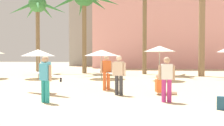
# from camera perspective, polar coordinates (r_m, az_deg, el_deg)

# --- Properties ---
(hotel_pink) EXTENTS (25.05, 9.19, 16.22)m
(hotel_pink) POSITION_cam_1_polar(r_m,az_deg,el_deg) (38.48, 15.89, 11.18)
(hotel_pink) COLOR pink
(hotel_pink) RESTS_ON ground
(hotel_tower_gray) EXTENTS (12.84, 11.54, 22.01)m
(hotel_tower_gray) POSITION_cam_1_polar(r_m,az_deg,el_deg) (46.84, -0.01, 13.12)
(hotel_tower_gray) COLOR gray
(hotel_tower_gray) RESTS_ON ground
(palm_tree_left) EXTENTS (5.27, 5.21, 7.59)m
(palm_tree_left) POSITION_cam_1_polar(r_m,az_deg,el_deg) (25.60, -16.69, 11.73)
(palm_tree_left) COLOR brown
(palm_tree_left) RESTS_ON ground
(palm_tree_far_right) EXTENTS (6.95, 6.57, 8.59)m
(palm_tree_far_right) POSITION_cam_1_polar(r_m,az_deg,el_deg) (24.86, -6.34, 14.05)
(palm_tree_far_right) COLOR brown
(palm_tree_far_right) RESTS_ON ground
(cafe_umbrella_0) EXTENTS (2.63, 2.63, 2.14)m
(cafe_umbrella_0) POSITION_cam_1_polar(r_m,az_deg,el_deg) (18.37, -2.41, 2.33)
(cafe_umbrella_0) COLOR gray
(cafe_umbrella_0) RESTS_ON ground
(cafe_umbrella_1) EXTENTS (2.50, 2.50, 2.18)m
(cafe_umbrella_1) POSITION_cam_1_polar(r_m,az_deg,el_deg) (19.30, -16.62, 2.26)
(cafe_umbrella_1) COLOR gray
(cafe_umbrella_1) RESTS_ON ground
(cafe_umbrella_3) EXTENTS (2.15, 2.15, 2.38)m
(cafe_umbrella_3) POSITION_cam_1_polar(r_m,az_deg,el_deg) (17.34, 10.87, 3.23)
(cafe_umbrella_3) COLOR gray
(cafe_umbrella_3) RESTS_ON ground
(backpack) EXTENTS (0.34, 0.32, 0.42)m
(backpack) POSITION_cam_1_polar(r_m,az_deg,el_deg) (8.59, 23.97, -8.48)
(backpack) COLOR navy
(backpack) RESTS_ON ground
(person_mid_right) EXTENTS (1.66, 2.98, 1.72)m
(person_mid_right) POSITION_cam_1_polar(r_m,az_deg,el_deg) (12.29, -1.21, -1.93)
(person_mid_right) COLOR orange
(person_mid_right) RESTS_ON ground
(person_mid_left) EXTENTS (2.61, 1.60, 1.68)m
(person_mid_left) POSITION_cam_1_polar(r_m,az_deg,el_deg) (11.55, -15.13, -2.27)
(person_mid_left) COLOR #B7337F
(person_mid_left) RESTS_ON ground
(person_near_left) EXTENTS (0.60, 0.32, 1.71)m
(person_near_left) POSITION_cam_1_polar(r_m,az_deg,el_deg) (10.63, 1.60, -2.42)
(person_near_left) COLOR #3D3D42
(person_near_left) RESTS_ON ground
(person_far_left) EXTENTS (0.60, 0.25, 1.66)m
(person_far_left) POSITION_cam_1_polar(r_m,az_deg,el_deg) (9.25, 12.44, -3.26)
(person_far_left) COLOR #B7337F
(person_far_left) RESTS_ON ground
(person_near_right) EXTENTS (0.93, 0.51, 0.93)m
(person_near_right) POSITION_cam_1_polar(r_m,az_deg,el_deg) (11.06, 11.35, -5.45)
(person_near_right) COLOR #D1A889
(person_near_right) RESTS_ON ground
(person_far_right) EXTENTS (0.58, 0.38, 1.68)m
(person_far_right) POSITION_cam_1_polar(r_m,az_deg,el_deg) (9.27, -15.09, -3.18)
(person_far_right) COLOR teal
(person_far_right) RESTS_ON ground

